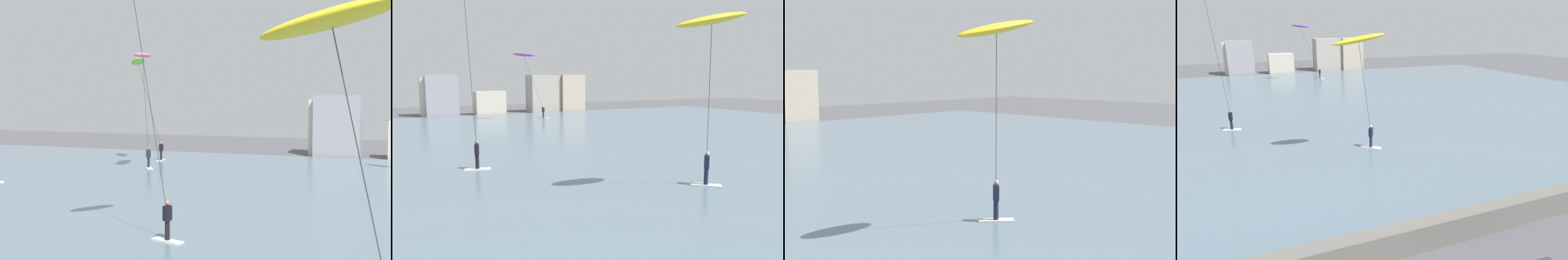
% 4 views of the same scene
% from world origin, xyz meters
% --- Properties ---
extents(water_bay, '(84.00, 52.00, 0.10)m').
position_xyz_m(water_bay, '(0.00, 30.43, 0.05)').
color(water_bay, slate).
rests_on(water_bay, ground).
extents(kitesurfer_pink, '(2.47, 5.20, 9.02)m').
position_xyz_m(kitesurfer_pink, '(-15.05, 40.92, 8.21)').
color(kitesurfer_pink, silver).
rests_on(kitesurfer_pink, water_bay).
extents(kitesurfer_yellow, '(3.55, 2.59, 7.85)m').
position_xyz_m(kitesurfer_yellow, '(2.72, 13.61, 6.82)').
color(kitesurfer_yellow, silver).
rests_on(kitesurfer_yellow, water_bay).
extents(kitesurfer_lime, '(2.73, 4.67, 8.98)m').
position_xyz_m(kitesurfer_lime, '(-18.01, 46.36, 7.99)').
color(kitesurfer_lime, silver).
rests_on(kitesurfer_lime, water_bay).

